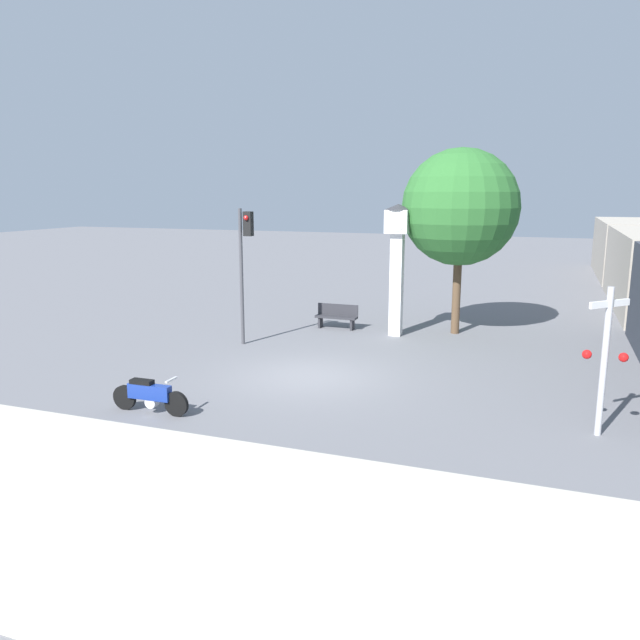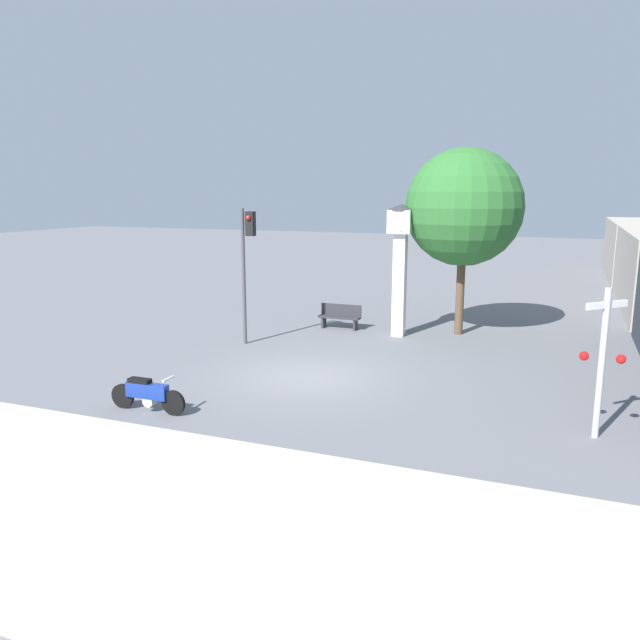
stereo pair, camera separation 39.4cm
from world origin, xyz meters
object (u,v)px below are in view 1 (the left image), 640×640
(railroad_crossing_signal, at_px, (605,355))
(bench, at_px, (337,316))
(street_tree, at_px, (460,208))
(traffic_light, at_px, (245,253))
(motorcycle, at_px, (150,395))
(clock_tower, at_px, (397,250))

(railroad_crossing_signal, xyz_separation_m, bench, (-8.68, 8.16, -1.28))
(bench, bearing_deg, street_tree, 9.43)
(traffic_light, bearing_deg, bench, 58.88)
(railroad_crossing_signal, bearing_deg, motorcycle, -167.69)
(clock_tower, relative_size, bench, 2.94)
(railroad_crossing_signal, distance_m, bench, 11.98)
(clock_tower, bearing_deg, traffic_light, -145.22)
(clock_tower, height_order, bench, clock_tower)
(motorcycle, bearing_deg, traffic_light, 96.73)
(clock_tower, xyz_separation_m, bench, (-2.37, 0.36, -2.60))
(clock_tower, distance_m, traffic_light, 5.43)
(motorcycle, relative_size, bench, 1.26)
(clock_tower, height_order, street_tree, street_tree)
(street_tree, bearing_deg, clock_tower, -151.37)
(railroad_crossing_signal, relative_size, street_tree, 0.48)
(traffic_light, relative_size, street_tree, 0.69)
(motorcycle, height_order, traffic_light, traffic_light)
(railroad_crossing_signal, xyz_separation_m, street_tree, (-4.32, 8.88, 2.80))
(street_tree, bearing_deg, bench, -170.57)
(clock_tower, bearing_deg, railroad_crossing_signal, -51.04)
(railroad_crossing_signal, distance_m, street_tree, 10.27)
(motorcycle, distance_m, traffic_light, 7.43)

